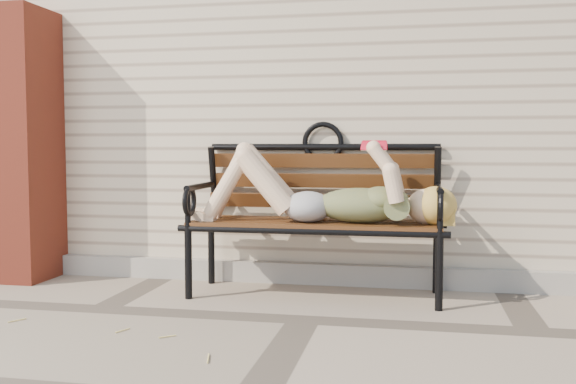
# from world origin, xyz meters

# --- Properties ---
(ground) EXTENTS (80.00, 80.00, 0.00)m
(ground) POSITION_xyz_m (0.00, 0.00, 0.00)
(ground) COLOR gray
(ground) RESTS_ON ground
(house_wall) EXTENTS (8.00, 4.00, 3.00)m
(house_wall) POSITION_xyz_m (0.00, 3.00, 1.50)
(house_wall) COLOR #C3B298
(house_wall) RESTS_ON ground
(foundation_strip) EXTENTS (8.00, 0.10, 0.15)m
(foundation_strip) POSITION_xyz_m (0.00, 0.97, 0.07)
(foundation_strip) COLOR gray
(foundation_strip) RESTS_ON ground
(brick_pillar) EXTENTS (0.50, 0.50, 2.00)m
(brick_pillar) POSITION_xyz_m (-2.30, 0.75, 1.00)
(brick_pillar) COLOR maroon
(brick_pillar) RESTS_ON ground
(garden_bench) EXTENTS (1.80, 0.72, 1.17)m
(garden_bench) POSITION_xyz_m (-0.03, 0.72, 0.65)
(garden_bench) COLOR black
(garden_bench) RESTS_ON ground
(reading_woman) EXTENTS (1.70, 0.39, 0.54)m
(reading_woman) POSITION_xyz_m (-0.02, 0.57, 0.69)
(reading_woman) COLOR #0A3649
(reading_woman) RESTS_ON ground
(straw_scatter) EXTENTS (2.73, 1.46, 0.01)m
(straw_scatter) POSITION_xyz_m (-0.59, -1.04, 0.01)
(straw_scatter) COLOR #E8D171
(straw_scatter) RESTS_ON ground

